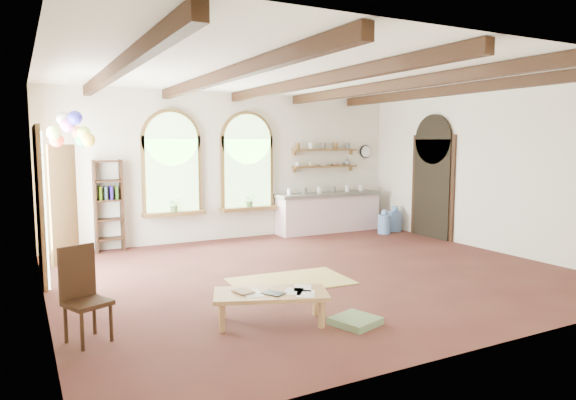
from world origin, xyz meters
TOP-DOWN VIEW (x-y plane):
  - floor at (0.00, 0.00)m, footprint 8.00×8.00m
  - ceiling_beams at (0.00, 0.00)m, footprint 6.20×6.80m
  - window_left at (-1.40, 3.43)m, footprint 1.30×0.28m
  - window_right at (0.30, 3.43)m, footprint 1.30×0.28m
  - left_doorway at (-3.95, 1.80)m, footprint 0.10×1.90m
  - right_doorway at (3.95, 1.50)m, footprint 0.10×1.30m
  - kitchen_counter at (2.30, 3.20)m, footprint 2.68×0.62m
  - wall_shelf_lower at (2.30, 3.38)m, footprint 1.70×0.24m
  - wall_shelf_upper at (2.30, 3.38)m, footprint 1.70×0.24m
  - wall_clock at (3.55, 3.45)m, footprint 0.32×0.04m
  - bookshelf at (-2.70, 3.32)m, footprint 0.53×0.32m
  - coffee_table at (-1.67, -1.80)m, footprint 1.47×1.06m
  - side_chair at (-3.66, -1.38)m, footprint 0.54×0.54m
  - floor_mat at (-0.60, -0.30)m, footprint 1.87×1.23m
  - floor_cushion at (-0.80, -2.30)m, footprint 0.60×0.60m
  - water_jug_a at (3.75, 2.50)m, footprint 0.32×0.32m
  - water_jug_b at (3.30, 2.34)m, footprint 0.30×0.30m
  - balloon_cluster at (-3.41, 2.11)m, footprint 0.73×0.79m
  - table_book at (-2.05, -1.69)m, footprint 0.24×0.30m
  - tablet at (-1.67, -1.87)m, footprint 0.27×0.31m
  - potted_plant_left at (-1.40, 3.32)m, footprint 0.27×0.23m
  - potted_plant_right at (0.30, 3.32)m, footprint 0.27×0.23m
  - shelf_cup_a at (1.55, 3.38)m, footprint 0.12×0.10m
  - shelf_cup_b at (1.90, 3.38)m, footprint 0.10×0.10m
  - shelf_bowl_a at (2.25, 3.38)m, footprint 0.22×0.22m
  - shelf_bowl_b at (2.60, 3.38)m, footprint 0.20×0.20m
  - shelf_vase at (2.95, 3.38)m, footprint 0.18×0.18m

SIDE VIEW (x-z plane):
  - floor at x=0.00m, z-range 0.00..0.00m
  - floor_mat at x=-0.60m, z-range 0.00..0.02m
  - floor_cushion at x=-0.80m, z-range 0.00..0.08m
  - water_jug_b at x=3.30m, z-range -0.04..0.54m
  - water_jug_a at x=3.75m, z-range -0.04..0.58m
  - side_chair at x=-3.66m, z-range -0.22..0.82m
  - coffee_table at x=-1.67m, z-range 0.15..0.53m
  - tablet at x=-1.67m, z-range 0.38..0.39m
  - table_book at x=-2.05m, z-range 0.38..0.40m
  - kitchen_counter at x=2.30m, z-range 0.01..0.95m
  - potted_plant_left at x=-1.40m, z-range 0.70..1.00m
  - potted_plant_right at x=0.30m, z-range 0.70..1.00m
  - bookshelf at x=-2.70m, z-range 0.00..1.80m
  - right_doorway at x=3.95m, z-range -0.10..2.30m
  - left_doorway at x=-3.95m, z-range -0.10..2.40m
  - wall_shelf_lower at x=2.30m, z-range 1.53..1.57m
  - shelf_bowl_a at x=2.25m, z-range 1.57..1.62m
  - shelf_bowl_b at x=2.60m, z-range 1.57..1.63m
  - shelf_cup_b at x=1.90m, z-range 1.57..1.66m
  - shelf_cup_a at x=1.55m, z-range 1.57..1.67m
  - window_left at x=-1.40m, z-range 0.53..2.73m
  - window_right at x=0.30m, z-range 0.53..2.73m
  - shelf_vase at x=2.95m, z-range 1.57..1.76m
  - wall_clock at x=3.55m, z-range 1.74..2.06m
  - wall_shelf_upper at x=2.30m, z-range 1.93..1.97m
  - balloon_cluster at x=-3.41m, z-range 1.75..2.90m
  - ceiling_beams at x=0.00m, z-range 3.01..3.19m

